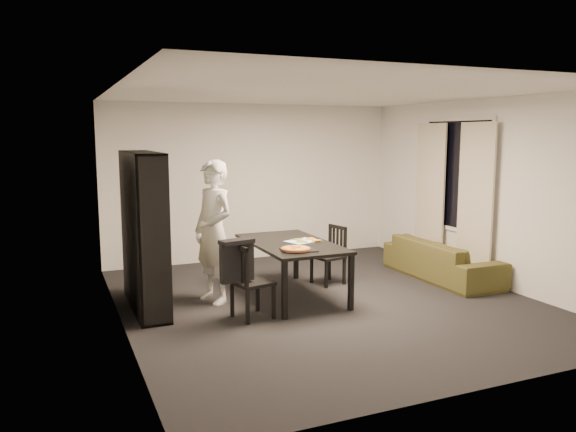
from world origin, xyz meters
name	(u,v)px	position (x,y,z in m)	size (l,w,h in m)	color
room	(327,200)	(0.00, 0.00, 1.30)	(5.01, 5.51, 2.61)	black
window_pane	(457,175)	(2.48, 0.60, 1.50)	(0.02, 1.40, 1.60)	black
window_frame	(457,175)	(2.48, 0.60, 1.50)	(0.03, 1.52, 1.72)	white
curtain_left	(475,202)	(2.40, 0.08, 1.15)	(0.03, 0.70, 2.25)	beige
curtain_right	(430,195)	(2.40, 1.12, 1.15)	(0.03, 0.70, 2.25)	beige
bookshelf	(144,231)	(-2.16, 0.60, 0.95)	(0.35, 1.50, 1.90)	black
dining_table	(291,247)	(-0.33, 0.37, 0.66)	(0.96, 1.73, 0.72)	black
chair_left	(246,277)	(-1.16, -0.27, 0.50)	(0.48, 0.48, 0.87)	black
chair_right	(332,251)	(0.47, 0.76, 0.47)	(0.46, 0.46, 0.82)	black
draped_jacket	(237,259)	(-1.28, -0.29, 0.72)	(0.41, 0.25, 0.48)	black
person	(214,232)	(-1.31, 0.54, 0.90)	(0.65, 0.43, 1.79)	white
baking_tray	(299,250)	(-0.45, -0.14, 0.73)	(0.40, 0.32, 0.01)	black
pepperoni_pizza	(296,249)	(-0.50, -0.16, 0.75)	(0.35, 0.35, 0.03)	#9A542C
kitchen_towel	(302,241)	(-0.18, 0.36, 0.72)	(0.40, 0.30, 0.01)	white
pizza_slices	(307,240)	(-0.11, 0.36, 0.74)	(0.37, 0.31, 0.01)	#CF8440
sofa	(442,259)	(2.08, 0.35, 0.29)	(1.96, 0.76, 0.57)	#3E3E19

